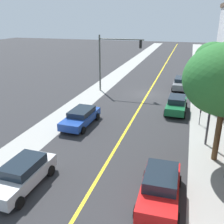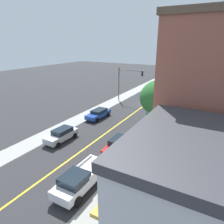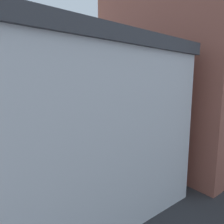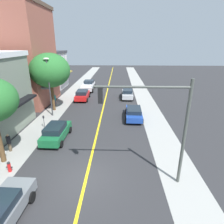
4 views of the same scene
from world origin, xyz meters
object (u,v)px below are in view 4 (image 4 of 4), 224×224
at_px(red_sedan_left_curb, 82,95).
at_px(white_pickup_truck, 89,85).
at_px(street_lamp, 49,82).
at_px(blue_sedan_right_curb, 134,113).
at_px(parking_meter, 44,120).
at_px(traffic_light_mast, 159,117).
at_px(fire_hydrant, 9,167).
at_px(pedestrian_black_shirt, 9,142).
at_px(small_dog, 1,154).
at_px(silver_sedan_right_curb, 128,94).
at_px(green_sedan_left_curb, 56,132).
at_px(street_tree_right_corner, 50,70).
at_px(pedestrian_teal_shirt, 55,99).

bearing_deg(red_sedan_left_curb, white_pickup_truck, -0.88).
distance_m(street_lamp, red_sedan_left_curb, 8.39).
height_order(red_sedan_left_curb, blue_sedan_right_curb, red_sedan_left_curb).
height_order(parking_meter, traffic_light_mast, traffic_light_mast).
bearing_deg(street_lamp, blue_sedan_right_curb, -3.72).
xyz_separation_m(parking_meter, traffic_light_mast, (10.36, -8.02, 3.68)).
bearing_deg(white_pickup_truck, parking_meter, 172.51).
height_order(fire_hydrant, pedestrian_black_shirt, pedestrian_black_shirt).
height_order(parking_meter, small_dog, parking_meter).
distance_m(silver_sedan_right_curb, blue_sedan_right_curb, 8.93).
bearing_deg(street_lamp, white_pickup_truck, 79.82).
bearing_deg(fire_hydrant, street_lamp, 93.35).
bearing_deg(small_dog, red_sedan_left_curb, 61.87).
bearing_deg(parking_meter, white_pickup_truck, 83.14).
bearing_deg(traffic_light_mast, green_sedan_left_curb, -33.61).
height_order(parking_meter, green_sedan_left_curb, green_sedan_left_curb).
relative_size(parking_meter, pedestrian_black_shirt, 0.87).
bearing_deg(silver_sedan_right_curb, traffic_light_mast, -176.03).
height_order(street_tree_right_corner, street_lamp, street_tree_right_corner).
distance_m(parking_meter, red_sedan_left_curb, 11.12).
distance_m(street_tree_right_corner, red_sedan_left_curb, 7.48).
bearing_deg(street_lamp, pedestrian_teal_shirt, 103.81).
bearing_deg(street_lamp, parking_meter, -84.23).
xyz_separation_m(street_tree_right_corner, pedestrian_black_shirt, (-0.33, -10.50, -4.54)).
bearing_deg(white_pickup_truck, pedestrian_black_shirt, 170.99).
bearing_deg(blue_sedan_right_curb, small_dog, 130.00).
relative_size(parking_meter, traffic_light_mast, 0.20).
bearing_deg(small_dog, fire_hydrant, -62.12).
relative_size(parking_meter, silver_sedan_right_curb, 0.31).
height_order(blue_sedan_right_curb, pedestrian_black_shirt, pedestrian_black_shirt).
bearing_deg(white_pickup_truck, street_tree_right_corner, 165.35).
bearing_deg(pedestrian_black_shirt, green_sedan_left_curb, 36.85).
xyz_separation_m(blue_sedan_right_curb, white_pickup_truck, (-7.77, 14.62, 0.14)).
xyz_separation_m(red_sedan_left_curb, blue_sedan_right_curb, (7.74, -7.85, -0.07)).
bearing_deg(fire_hydrant, blue_sedan_right_curb, 47.32).
xyz_separation_m(green_sedan_left_curb, small_dog, (-3.48, -3.16, -0.43)).
bearing_deg(street_lamp, traffic_light_mast, -47.59).
distance_m(street_tree_right_corner, blue_sedan_right_curb, 12.01).
height_order(parking_meter, red_sedan_left_curb, red_sedan_left_curb).
bearing_deg(blue_sedan_right_curb, parking_meter, 109.09).
height_order(street_lamp, red_sedan_left_curb, street_lamp).
xyz_separation_m(parking_meter, pedestrian_teal_shirt, (-1.39, 7.85, -0.01)).
bearing_deg(fire_hydrant, pedestrian_teal_shirt, 96.24).
bearing_deg(parking_meter, red_sedan_left_curb, 78.79).
xyz_separation_m(red_sedan_left_curb, pedestrian_teal_shirt, (-3.55, -3.05, 0.09)).
relative_size(green_sedan_left_curb, pedestrian_black_shirt, 2.76).
distance_m(traffic_light_mast, small_dog, 12.62).
height_order(green_sedan_left_curb, pedestrian_teal_shirt, pedestrian_teal_shirt).
bearing_deg(pedestrian_teal_shirt, red_sedan_left_curb, 136.18).
bearing_deg(street_tree_right_corner, parking_meter, -81.74).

